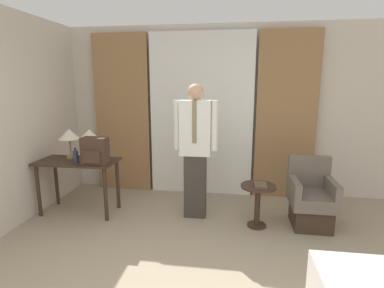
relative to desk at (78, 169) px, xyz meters
The scene contains 13 objects.
wall_back 2.10m from the desk, 35.85° to the left, with size 10.00×0.06×2.70m.
curtain_sheer_center 2.01m from the desk, 32.67° to the left, with size 1.64×0.06×2.58m.
curtain_drape_left 1.25m from the desk, 74.63° to the left, with size 0.91×0.06×2.58m.
curtain_drape_right 3.16m from the desk, 19.37° to the left, with size 0.91×0.06×2.58m.
desk is the anchor object (origin of this frame).
table_lamp_left 0.49m from the desk, 144.56° to the left, with size 0.29×0.29×0.42m.
table_lamp_right 0.49m from the desk, 35.44° to the left, with size 0.29×0.29×0.42m.
bottle_near_edge 0.24m from the desk, 67.21° to the right, with size 0.07×0.07×0.20m.
backpack 0.49m from the desk, 24.09° to the right, with size 0.33×0.21×0.36m.
person 1.67m from the desk, ahead, with size 0.58×0.21×1.80m.
armchair 3.14m from the desk, ahead, with size 0.53×0.59×0.86m.
side_table 2.47m from the desk, ahead, with size 0.44×0.44×0.55m.
book 2.48m from the desk, ahead, with size 0.15×0.24×0.03m.
Camera 1 is at (0.54, -1.74, 1.81)m, focal length 28.00 mm.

